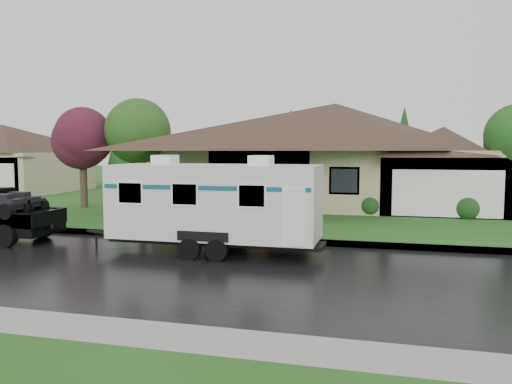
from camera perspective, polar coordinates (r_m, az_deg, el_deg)
ground at (r=15.47m, az=-3.51°, el=-7.14°), size 140.00×140.00×0.00m
road at (r=13.63m, az=-6.11°, el=-8.82°), size 140.00×8.00×0.01m
curb at (r=17.57m, az=-1.25°, el=-5.41°), size 140.00×0.50×0.15m
lawn at (r=29.93m, az=5.32°, el=-1.09°), size 140.00×26.00×0.15m
house_main at (r=28.33m, az=9.61°, el=5.64°), size 19.44×10.80×6.90m
house_far at (r=40.17m, az=-26.89°, el=4.09°), size 10.80×8.64×5.80m
tree_left_green at (r=26.14m, az=-13.04°, el=6.67°), size 3.41×3.41×5.64m
tree_red at (r=27.67m, az=-19.23°, el=5.74°), size 3.12×3.12×5.17m
shrub_row at (r=23.98m, az=7.91°, el=-1.26°), size 13.60×1.00×1.00m
travel_trailer at (r=15.47m, az=-4.71°, el=-1.09°), size 6.79×2.38×3.04m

